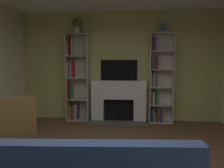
# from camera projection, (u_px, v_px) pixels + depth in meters

# --- Properties ---
(wall_back_accent) EXTENTS (5.37, 0.06, 2.85)m
(wall_back_accent) POSITION_uv_depth(u_px,v_px,m) (119.00, 67.00, 5.70)
(wall_back_accent) COLOR #B8BD6E
(wall_back_accent) RESTS_ON ground_plane
(fireplace) EXTENTS (1.52, 0.56, 1.06)m
(fireplace) POSITION_uv_depth(u_px,v_px,m) (119.00, 99.00, 5.62)
(fireplace) COLOR white
(fireplace) RESTS_ON ground_plane
(tv) EXTENTS (0.95, 0.06, 0.53)m
(tv) POSITION_uv_depth(u_px,v_px,m) (119.00, 70.00, 5.64)
(tv) COLOR black
(tv) RESTS_ON fireplace
(bookshelf_left) EXTENTS (0.59, 0.32, 2.26)m
(bookshelf_left) POSITION_uv_depth(u_px,v_px,m) (75.00, 81.00, 5.70)
(bookshelf_left) COLOR beige
(bookshelf_left) RESTS_ON ground_plane
(bookshelf_right) EXTENTS (0.59, 0.32, 2.26)m
(bookshelf_right) POSITION_uv_depth(u_px,v_px,m) (158.00, 83.00, 5.49)
(bookshelf_right) COLOR beige
(bookshelf_right) RESTS_ON ground_plane
(potted_plant) EXTENTS (0.25, 0.25, 0.40)m
(potted_plant) POSITION_uv_depth(u_px,v_px,m) (77.00, 25.00, 5.52)
(potted_plant) COLOR beige
(potted_plant) RESTS_ON bookshelf_left
(vase_with_flowers) EXTENTS (0.11, 0.11, 0.37)m
(vase_with_flowers) POSITION_uv_depth(u_px,v_px,m) (162.00, 28.00, 5.32)
(vase_with_flowers) COLOR #4A7096
(vase_with_flowers) RESTS_ON bookshelf_right
(armchair) EXTENTS (0.81, 0.81, 1.02)m
(armchair) POSITION_uv_depth(u_px,v_px,m) (12.00, 129.00, 3.25)
(armchair) COLOR brown
(armchair) RESTS_ON ground_plane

